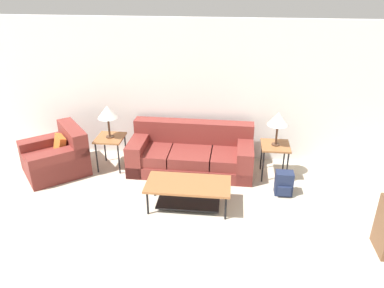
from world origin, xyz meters
The scene contains 9 objects.
wall_back centered at (0.00, 4.75, 1.30)m, with size 9.07×0.06×2.60m.
couch centered at (-0.22, 4.19, 0.29)m, with size 2.20×0.97×0.82m.
armchair centered at (-2.60, 3.83, 0.28)m, with size 1.40×1.39×0.80m.
coffee_table centered at (-0.14, 2.98, 0.31)m, with size 1.27×0.63×0.42m.
side_table_left centered at (-1.68, 4.09, 0.54)m, with size 0.48×0.52×0.60m.
side_table_right centered at (1.24, 4.09, 0.54)m, with size 0.48×0.52×0.60m.
table_lamp_left centered at (-1.68, 4.09, 1.08)m, with size 0.35×0.35×0.59m.
table_lamp_right centered at (1.24, 4.09, 1.08)m, with size 0.35×0.35×0.59m.
backpack centered at (1.36, 3.51, 0.19)m, with size 0.28×0.28×0.40m.
Camera 1 is at (0.46, -1.81, 3.35)m, focal length 35.00 mm.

